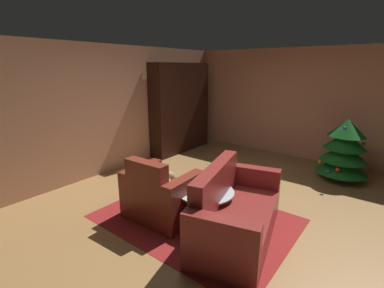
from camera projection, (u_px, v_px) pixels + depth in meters
ground_plane at (220, 211)px, 4.12m from camera, size 7.97×7.97×0.00m
wall_back at (299, 104)px, 6.32m from camera, size 5.48×0.06×2.51m
wall_left at (105, 111)px, 5.37m from camera, size 0.06×6.76×2.51m
area_rug at (196, 218)px, 3.91m from camera, size 2.62×1.91×0.01m
bookshelf_unit at (184, 108)px, 6.90m from camera, size 0.38×1.82×2.17m
armchair_red at (160, 196)px, 3.87m from camera, size 0.99×0.79×0.91m
couch_red at (235, 214)px, 3.43m from camera, size 1.19×1.84×0.91m
coffee_table at (206, 194)px, 3.68m from camera, size 0.76×0.76×0.48m
book_stack_on_table at (203, 189)px, 3.65m from camera, size 0.23×0.18×0.06m
bottle_on_table at (214, 179)px, 3.81m from camera, size 0.07×0.07×0.24m
decorated_tree at (344, 150)px, 5.12m from camera, size 0.91×0.91×1.17m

